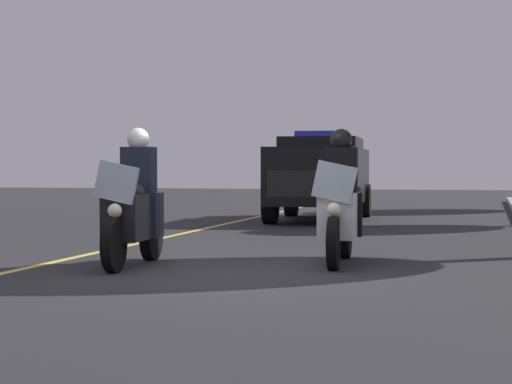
% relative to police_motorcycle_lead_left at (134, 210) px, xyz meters
% --- Properties ---
extents(ground_plane, '(80.00, 80.00, 0.00)m').
position_rel_police_motorcycle_lead_left_xyz_m(ground_plane, '(0.48, 1.31, -0.70)').
color(ground_plane, '#28282B').
extents(lane_stripe_center, '(48.00, 0.12, 0.01)m').
position_rel_police_motorcycle_lead_left_xyz_m(lane_stripe_center, '(0.48, -1.18, -0.70)').
color(lane_stripe_center, '#E0D14C').
rests_on(lane_stripe_center, ground).
extents(police_motorcycle_lead_left, '(2.14, 0.60, 1.72)m').
position_rel_police_motorcycle_lead_left_xyz_m(police_motorcycle_lead_left, '(0.00, 0.00, 0.00)').
color(police_motorcycle_lead_left, black).
rests_on(police_motorcycle_lead_left, ground).
extents(police_motorcycle_lead_right, '(2.14, 0.60, 1.72)m').
position_rel_police_motorcycle_lead_left_xyz_m(police_motorcycle_lead_right, '(-0.88, 2.44, 0.00)').
color(police_motorcycle_lead_right, black).
rests_on(police_motorcycle_lead_right, ground).
extents(police_suv, '(5.00, 2.28, 2.05)m').
position_rel_police_motorcycle_lead_left_xyz_m(police_suv, '(-10.49, 0.54, 0.37)').
color(police_suv, black).
rests_on(police_suv, ground).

